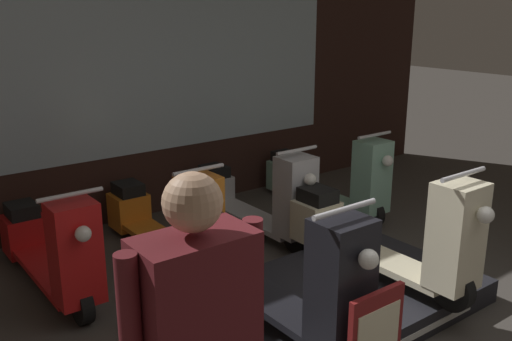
{
  "coord_description": "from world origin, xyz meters",
  "views": [
    {
      "loc": [
        -2.66,
        -1.52,
        2.2
      ],
      "look_at": [
        -0.01,
        1.99,
        0.92
      ],
      "focal_mm": 40.0,
      "sensor_mm": 36.0,
      "label": 1
    }
  ],
  "objects_px": {
    "scooter_display_left": "(275,273)",
    "scooter_backrow_1": "(166,221)",
    "scooter_backrow_0": "(51,249)",
    "scooter_display_right": "(387,234)",
    "scooter_backrow_3": "(331,180)",
    "scooter_backrow_2": "(257,198)"
  },
  "relations": [
    {
      "from": "scooter_display_right",
      "to": "scooter_backrow_3",
      "type": "xyz_separation_m",
      "value": [
        1.05,
        1.67,
        -0.18
      ]
    },
    {
      "from": "scooter_display_left",
      "to": "scooter_backrow_1",
      "type": "xyz_separation_m",
      "value": [
        0.1,
        1.67,
        -0.18
      ]
    },
    {
      "from": "scooter_backrow_1",
      "to": "scooter_display_right",
      "type": "bearing_deg",
      "value": -59.6
    },
    {
      "from": "scooter_backrow_0",
      "to": "scooter_backrow_1",
      "type": "bearing_deg",
      "value": 0.0
    },
    {
      "from": "scooter_display_left",
      "to": "scooter_display_right",
      "type": "distance_m",
      "value": 1.08
    },
    {
      "from": "scooter_backrow_0",
      "to": "scooter_backrow_1",
      "type": "relative_size",
      "value": 1.0
    },
    {
      "from": "scooter_display_right",
      "to": "scooter_backrow_1",
      "type": "bearing_deg",
      "value": 120.4
    },
    {
      "from": "scooter_display_right",
      "to": "scooter_backrow_0",
      "type": "bearing_deg",
      "value": 140.05
    },
    {
      "from": "scooter_display_right",
      "to": "scooter_backrow_1",
      "type": "distance_m",
      "value": 1.94
    },
    {
      "from": "scooter_backrow_0",
      "to": "scooter_backrow_2",
      "type": "distance_m",
      "value": 2.02
    },
    {
      "from": "scooter_display_left",
      "to": "scooter_backrow_1",
      "type": "relative_size",
      "value": 1.0
    },
    {
      "from": "scooter_backrow_2",
      "to": "scooter_backrow_3",
      "type": "xyz_separation_m",
      "value": [
        1.01,
        0.0,
        0.0
      ]
    },
    {
      "from": "scooter_display_left",
      "to": "scooter_backrow_2",
      "type": "height_order",
      "value": "scooter_display_left"
    },
    {
      "from": "scooter_backrow_0",
      "to": "scooter_backrow_1",
      "type": "distance_m",
      "value": 1.01
    },
    {
      "from": "scooter_backrow_2",
      "to": "scooter_backrow_1",
      "type": "bearing_deg",
      "value": 180.0
    },
    {
      "from": "scooter_backrow_1",
      "to": "scooter_backrow_3",
      "type": "relative_size",
      "value": 1.0
    },
    {
      "from": "scooter_display_right",
      "to": "scooter_backrow_1",
      "type": "relative_size",
      "value": 1.0
    },
    {
      "from": "scooter_backrow_3",
      "to": "scooter_backrow_0",
      "type": "bearing_deg",
      "value": 180.0
    },
    {
      "from": "scooter_backrow_0",
      "to": "scooter_backrow_3",
      "type": "xyz_separation_m",
      "value": [
        3.04,
        0.0,
        0.0
      ]
    },
    {
      "from": "scooter_backrow_1",
      "to": "scooter_backrow_3",
      "type": "xyz_separation_m",
      "value": [
        2.02,
        0.0,
        0.0
      ]
    },
    {
      "from": "scooter_backrow_1",
      "to": "scooter_backrow_2",
      "type": "height_order",
      "value": "same"
    },
    {
      "from": "scooter_display_left",
      "to": "scooter_backrow_2",
      "type": "bearing_deg",
      "value": 56.23
    }
  ]
}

